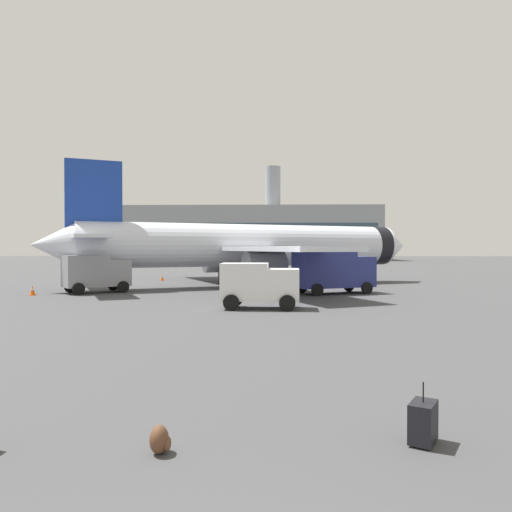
{
  "coord_description": "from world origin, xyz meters",
  "views": [
    {
      "loc": [
        0.2,
        -3.43,
        3.47
      ],
      "look_at": [
        -0.75,
        24.66,
        3.0
      ],
      "focal_mm": 34.43,
      "sensor_mm": 36.0,
      "label": 1
    }
  ],
  "objects_px": {
    "safety_cone_mid": "(162,278)",
    "safety_cone_far": "(360,282)",
    "cargo_van": "(259,283)",
    "traveller_backpack": "(160,440)",
    "service_truck": "(96,272)",
    "rolling_suitcase": "(423,422)",
    "safety_cone_near": "(32,290)",
    "airplane_at_gate": "(247,246)",
    "fuel_truck": "(333,270)"
  },
  "relations": [
    {
      "from": "airplane_at_gate",
      "to": "fuel_truck",
      "type": "height_order",
      "value": "airplane_at_gate"
    },
    {
      "from": "safety_cone_near",
      "to": "safety_cone_far",
      "type": "distance_m",
      "value": 26.94
    },
    {
      "from": "rolling_suitcase",
      "to": "safety_cone_mid",
      "type": "bearing_deg",
      "value": 108.57
    },
    {
      "from": "service_truck",
      "to": "safety_cone_mid",
      "type": "height_order",
      "value": "service_truck"
    },
    {
      "from": "fuel_truck",
      "to": "rolling_suitcase",
      "type": "distance_m",
      "value": 28.59
    },
    {
      "from": "airplane_at_gate",
      "to": "service_truck",
      "type": "bearing_deg",
      "value": -147.9
    },
    {
      "from": "fuel_truck",
      "to": "service_truck",
      "type": "bearing_deg",
      "value": 179.67
    },
    {
      "from": "rolling_suitcase",
      "to": "cargo_van",
      "type": "bearing_deg",
      "value": 100.18
    },
    {
      "from": "cargo_van",
      "to": "safety_cone_far",
      "type": "height_order",
      "value": "cargo_van"
    },
    {
      "from": "safety_cone_near",
      "to": "rolling_suitcase",
      "type": "xyz_separation_m",
      "value": [
        20.24,
        -26.53,
        0.04
      ]
    },
    {
      "from": "safety_cone_near",
      "to": "rolling_suitcase",
      "type": "distance_m",
      "value": 33.37
    },
    {
      "from": "airplane_at_gate",
      "to": "rolling_suitcase",
      "type": "distance_m",
      "value": 36.2
    },
    {
      "from": "safety_cone_far",
      "to": "rolling_suitcase",
      "type": "distance_m",
      "value": 35.79
    },
    {
      "from": "service_truck",
      "to": "safety_cone_mid",
      "type": "relative_size",
      "value": 8.69
    },
    {
      "from": "safety_cone_mid",
      "to": "rolling_suitcase",
      "type": "height_order",
      "value": "rolling_suitcase"
    },
    {
      "from": "cargo_van",
      "to": "safety_cone_near",
      "type": "bearing_deg",
      "value": 156.3
    },
    {
      "from": "cargo_van",
      "to": "safety_cone_near",
      "type": "height_order",
      "value": "cargo_van"
    },
    {
      "from": "service_truck",
      "to": "fuel_truck",
      "type": "distance_m",
      "value": 18.21
    },
    {
      "from": "cargo_van",
      "to": "traveller_backpack",
      "type": "bearing_deg",
      "value": -93.26
    },
    {
      "from": "fuel_truck",
      "to": "safety_cone_near",
      "type": "distance_m",
      "value": 22.29
    },
    {
      "from": "traveller_backpack",
      "to": "fuel_truck",
      "type": "bearing_deg",
      "value": 77.44
    },
    {
      "from": "cargo_van",
      "to": "safety_cone_near",
      "type": "distance_m",
      "value": 18.39
    },
    {
      "from": "safety_cone_mid",
      "to": "airplane_at_gate",
      "type": "bearing_deg",
      "value": -37.34
    },
    {
      "from": "safety_cone_mid",
      "to": "rolling_suitcase",
      "type": "relative_size",
      "value": 0.54
    },
    {
      "from": "safety_cone_near",
      "to": "safety_cone_far",
      "type": "bearing_deg",
      "value": 19.25
    },
    {
      "from": "safety_cone_mid",
      "to": "traveller_backpack",
      "type": "xyz_separation_m",
      "value": [
        9.86,
        -43.52,
        -0.06
      ]
    },
    {
      "from": "airplane_at_gate",
      "to": "safety_cone_near",
      "type": "height_order",
      "value": "airplane_at_gate"
    },
    {
      "from": "airplane_at_gate",
      "to": "safety_cone_mid",
      "type": "height_order",
      "value": "airplane_at_gate"
    },
    {
      "from": "safety_cone_near",
      "to": "safety_cone_mid",
      "type": "distance_m",
      "value": 17.42
    },
    {
      "from": "service_truck",
      "to": "cargo_van",
      "type": "distance_m",
      "value": 15.96
    },
    {
      "from": "service_truck",
      "to": "safety_cone_mid",
      "type": "bearing_deg",
      "value": 82.56
    },
    {
      "from": "traveller_backpack",
      "to": "safety_cone_far",
      "type": "bearing_deg",
      "value": 74.83
    },
    {
      "from": "cargo_van",
      "to": "safety_cone_near",
      "type": "relative_size",
      "value": 6.24
    },
    {
      "from": "fuel_truck",
      "to": "safety_cone_mid",
      "type": "xyz_separation_m",
      "value": [
        -16.33,
        14.45,
        -1.48
      ]
    },
    {
      "from": "traveller_backpack",
      "to": "cargo_van",
      "type": "bearing_deg",
      "value": 86.74
    },
    {
      "from": "airplane_at_gate",
      "to": "safety_cone_mid",
      "type": "bearing_deg",
      "value": 142.66
    },
    {
      "from": "rolling_suitcase",
      "to": "traveller_backpack",
      "type": "relative_size",
      "value": 2.29
    },
    {
      "from": "rolling_suitcase",
      "to": "fuel_truck",
      "type": "bearing_deg",
      "value": 86.16
    },
    {
      "from": "rolling_suitcase",
      "to": "traveller_backpack",
      "type": "height_order",
      "value": "rolling_suitcase"
    },
    {
      "from": "safety_cone_near",
      "to": "safety_cone_far",
      "type": "xyz_separation_m",
      "value": [
        25.44,
        8.88,
        0.04
      ]
    },
    {
      "from": "safety_cone_mid",
      "to": "safety_cone_far",
      "type": "bearing_deg",
      "value": -21.01
    },
    {
      "from": "cargo_van",
      "to": "traveller_backpack",
      "type": "height_order",
      "value": "cargo_van"
    },
    {
      "from": "cargo_van",
      "to": "traveller_backpack",
      "type": "relative_size",
      "value": 9.3
    },
    {
      "from": "cargo_van",
      "to": "rolling_suitcase",
      "type": "distance_m",
      "value": 19.48
    },
    {
      "from": "service_truck",
      "to": "safety_cone_far",
      "type": "distance_m",
      "value": 22.58
    },
    {
      "from": "safety_cone_near",
      "to": "traveller_backpack",
      "type": "distance_m",
      "value": 31.31
    },
    {
      "from": "airplane_at_gate",
      "to": "traveller_backpack",
      "type": "relative_size",
      "value": 70.32
    },
    {
      "from": "airplane_at_gate",
      "to": "safety_cone_near",
      "type": "relative_size",
      "value": 47.21
    },
    {
      "from": "airplane_at_gate",
      "to": "service_truck",
      "type": "relative_size",
      "value": 6.54
    },
    {
      "from": "service_truck",
      "to": "rolling_suitcase",
      "type": "height_order",
      "value": "service_truck"
    }
  ]
}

